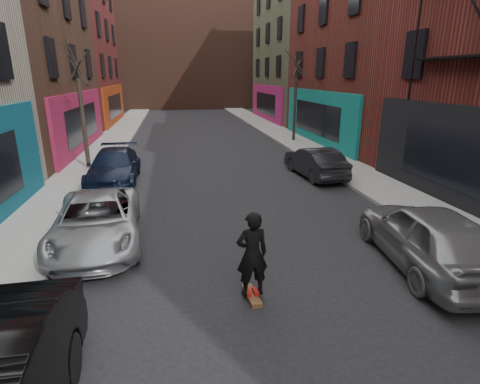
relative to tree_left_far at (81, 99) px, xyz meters
name	(u,v)px	position (x,y,z in m)	size (l,w,h in m)	color
sidewalk_left	(119,133)	(-0.05, 12.00, -3.31)	(2.50, 84.00, 0.13)	gray
sidewalk_right	(272,129)	(12.45, 12.00, -3.31)	(2.50, 84.00, 0.13)	gray
building_far	(184,56)	(6.20, 38.00, 3.62)	(40.00, 10.00, 14.00)	#47281E
tree_left_far	(81,99)	(0.00, 0.00, 0.00)	(2.00, 2.00, 6.50)	black
tree_right_far	(296,89)	(12.40, 6.00, 0.15)	(2.00, 2.00, 6.80)	black
parked_left_far	(97,221)	(2.00, -8.94, -2.71)	(2.22, 4.81, 1.34)	gray
parked_left_end	(114,167)	(1.60, -2.65, -2.68)	(1.97, 4.85, 1.41)	black
parked_right_far	(428,236)	(10.01, -11.66, -2.59)	(1.87, 4.64, 1.58)	gray
parked_right_end	(315,162)	(10.44, -3.16, -2.71)	(1.43, 4.09, 1.35)	black
skateboard	(252,296)	(5.61, -12.27, -3.33)	(0.22, 0.80, 0.10)	brown
skateboarder	(252,254)	(5.61, -12.27, -2.38)	(0.66, 0.43, 1.81)	black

